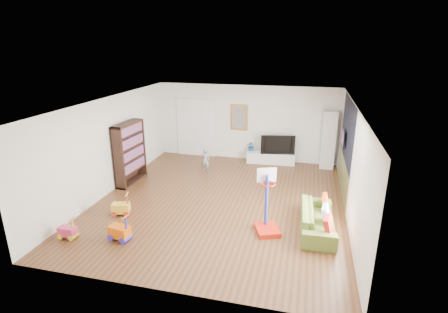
% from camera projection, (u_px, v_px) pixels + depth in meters
% --- Properties ---
extents(floor, '(6.50, 7.50, 0.00)m').
position_uv_depth(floor, '(221.00, 201.00, 9.56)').
color(floor, brown).
rests_on(floor, ground).
extents(ceiling, '(6.50, 7.50, 0.00)m').
position_uv_depth(ceiling, '(220.00, 103.00, 8.71)').
color(ceiling, white).
rests_on(ceiling, ground).
extents(wall_back, '(6.50, 0.00, 2.70)m').
position_uv_depth(wall_back, '(246.00, 123.00, 12.59)').
color(wall_back, silver).
rests_on(wall_back, ground).
extents(wall_front, '(6.50, 0.00, 2.70)m').
position_uv_depth(wall_front, '(163.00, 223.00, 5.67)').
color(wall_front, white).
rests_on(wall_front, ground).
extents(wall_left, '(0.00, 7.50, 2.70)m').
position_uv_depth(wall_left, '(109.00, 145.00, 9.87)').
color(wall_left, white).
rests_on(wall_left, ground).
extents(wall_right, '(0.00, 7.50, 2.70)m').
position_uv_depth(wall_right, '(351.00, 164.00, 8.39)').
color(wall_right, silver).
rests_on(wall_right, ground).
extents(navy_accent, '(0.01, 3.20, 1.70)m').
position_uv_depth(navy_accent, '(348.00, 130.00, 9.53)').
color(navy_accent, black).
rests_on(navy_accent, wall_right).
extents(olive_wainscot, '(0.01, 3.20, 1.00)m').
position_uv_depth(olive_wainscot, '(342.00, 176.00, 9.95)').
color(olive_wainscot, brown).
rests_on(olive_wainscot, wall_right).
extents(doorway, '(1.45, 0.06, 2.10)m').
position_uv_depth(doorway, '(196.00, 128.00, 13.08)').
color(doorway, white).
rests_on(doorway, ground).
extents(painting_back, '(0.62, 0.06, 0.92)m').
position_uv_depth(painting_back, '(239.00, 117.00, 12.54)').
color(painting_back, gold).
rests_on(painting_back, wall_back).
extents(artwork_right, '(0.04, 0.56, 0.46)m').
position_uv_depth(artwork_right, '(343.00, 139.00, 9.82)').
color(artwork_right, '#7F3F8C').
rests_on(artwork_right, wall_right).
extents(media_console, '(1.71, 0.52, 0.39)m').
position_uv_depth(media_console, '(271.00, 158.00, 12.44)').
color(media_console, silver).
rests_on(media_console, ground).
extents(tall_cabinet, '(0.49, 0.49, 1.98)m').
position_uv_depth(tall_cabinet, '(329.00, 140.00, 11.77)').
color(tall_cabinet, silver).
rests_on(tall_cabinet, ground).
extents(bookshelf, '(0.41, 1.30, 1.88)m').
position_uv_depth(bookshelf, '(130.00, 153.00, 10.54)').
color(bookshelf, black).
rests_on(bookshelf, ground).
extents(sofa, '(0.81, 1.92, 0.55)m').
position_uv_depth(sofa, '(318.00, 219.00, 8.01)').
color(sofa, olive).
rests_on(sofa, ground).
extents(basketball_hoop, '(0.71, 0.77, 1.49)m').
position_uv_depth(basketball_hoop, '(268.00, 203.00, 7.76)').
color(basketball_hoop, red).
rests_on(basketball_hoop, ground).
extents(ride_on_yellow, '(0.48, 0.36, 0.57)m').
position_uv_depth(ride_on_yellow, '(120.00, 204.00, 8.71)').
color(ride_on_yellow, yellow).
rests_on(ride_on_yellow, ground).
extents(ride_on_orange, '(0.50, 0.36, 0.61)m').
position_uv_depth(ride_on_orange, '(119.00, 227.00, 7.60)').
color(ride_on_orange, '#E05C09').
rests_on(ride_on_orange, ground).
extents(ride_on_pink, '(0.38, 0.23, 0.50)m').
position_uv_depth(ride_on_pink, '(67.00, 228.00, 7.68)').
color(ride_on_pink, '#DD3567').
rests_on(ride_on_pink, ground).
extents(child, '(0.32, 0.23, 0.83)m').
position_uv_depth(child, '(205.00, 160.00, 11.52)').
color(child, slate).
rests_on(child, ground).
extents(tv, '(1.19, 0.36, 0.68)m').
position_uv_depth(tv, '(278.00, 144.00, 12.22)').
color(tv, black).
rests_on(tv, media_console).
extents(vase_plant, '(0.38, 0.34, 0.37)m').
position_uv_depth(vase_plant, '(251.00, 146.00, 12.51)').
color(vase_plant, '#184B90').
rests_on(vase_plant, media_console).
extents(pillow_left, '(0.18, 0.42, 0.41)m').
position_uv_depth(pillow_left, '(329.00, 226.00, 7.39)').
color(pillow_left, red).
rests_on(pillow_left, sofa).
extents(pillow_center, '(0.16, 0.42, 0.41)m').
position_uv_depth(pillow_center, '(326.00, 214.00, 7.89)').
color(pillow_center, white).
rests_on(pillow_center, sofa).
extents(pillow_right, '(0.13, 0.40, 0.40)m').
position_uv_depth(pillow_right, '(326.00, 203.00, 8.45)').
color(pillow_right, '#B9380E').
rests_on(pillow_right, sofa).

